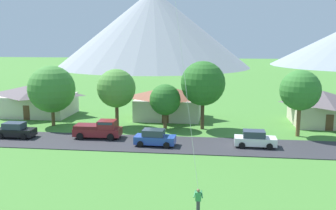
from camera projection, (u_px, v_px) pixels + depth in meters
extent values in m
cube|color=#2D2D33|center=(184.00, 145.00, 39.66)|extent=(160.00, 6.50, 0.08)
cone|color=#8E939E|center=(153.00, 29.00, 144.40)|extent=(73.48, 73.48, 29.01)
cube|color=beige|center=(168.00, 108.00, 52.71)|extent=(8.78, 6.41, 2.85)
pyramid|color=brown|center=(168.00, 92.00, 52.33)|extent=(9.48, 6.92, 1.57)
cube|color=brown|center=(165.00, 116.00, 49.64)|extent=(0.90, 0.06, 2.00)
cube|color=beige|center=(38.00, 105.00, 55.04)|extent=(9.66, 6.99, 2.96)
pyramid|color=#564C51|center=(37.00, 89.00, 54.64)|extent=(10.44, 7.55, 1.63)
cube|color=brown|center=(26.00, 113.00, 51.69)|extent=(0.90, 0.06, 2.00)
cube|color=beige|center=(321.00, 113.00, 49.25)|extent=(7.31, 7.55, 2.81)
pyramid|color=#564C51|center=(323.00, 97.00, 48.87)|extent=(7.90, 8.15, 1.54)
cube|color=brown|center=(330.00, 123.00, 45.61)|extent=(0.90, 0.06, 2.00)
cylinder|color=brown|center=(117.00, 114.00, 47.82)|extent=(0.44, 0.44, 3.07)
sphere|color=#4C8938|center=(116.00, 88.00, 47.24)|extent=(4.81, 4.81, 4.81)
cylinder|color=brown|center=(53.00, 116.00, 48.32)|extent=(0.44, 0.44, 2.50)
sphere|color=#3D7F33|center=(52.00, 89.00, 47.71)|extent=(5.91, 5.91, 5.91)
cylinder|color=brown|center=(165.00, 120.00, 46.64)|extent=(0.44, 0.44, 2.21)
sphere|color=#286623|center=(165.00, 100.00, 46.20)|extent=(3.81, 3.81, 3.81)
cylinder|color=#4C3823|center=(202.00, 115.00, 46.40)|extent=(0.44, 0.44, 3.64)
sphere|color=#286623|center=(203.00, 83.00, 45.73)|extent=(5.39, 5.39, 5.39)
cylinder|color=brown|center=(298.00, 121.00, 43.00)|extent=(0.44, 0.44, 3.59)
sphere|color=#33752D|center=(300.00, 90.00, 42.38)|extent=(4.55, 4.55, 4.55)
cube|color=white|center=(255.00, 141.00, 38.78)|extent=(4.24, 1.89, 0.80)
cube|color=#2D3847|center=(254.00, 134.00, 38.67)|extent=(2.23, 1.63, 0.68)
cylinder|color=black|center=(268.00, 142.00, 39.53)|extent=(0.65, 0.25, 0.64)
cylinder|color=black|center=(270.00, 147.00, 37.73)|extent=(0.65, 0.25, 0.64)
cylinder|color=black|center=(241.00, 141.00, 39.92)|extent=(0.65, 0.25, 0.64)
cylinder|color=black|center=(242.00, 145.00, 38.13)|extent=(0.65, 0.25, 0.64)
cube|color=black|center=(16.00, 132.00, 42.43)|extent=(4.22, 1.84, 0.80)
cube|color=#2D3847|center=(14.00, 126.00, 42.32)|extent=(2.21, 1.60, 0.68)
cylinder|color=black|center=(31.00, 133.00, 43.22)|extent=(0.64, 0.25, 0.64)
cylinder|color=black|center=(23.00, 137.00, 41.42)|extent=(0.64, 0.25, 0.64)
cylinder|color=black|center=(9.00, 132.00, 43.53)|extent=(0.64, 0.25, 0.64)
cylinder|color=black|center=(0.00, 136.00, 41.74)|extent=(0.64, 0.25, 0.64)
cube|color=#2847A8|center=(155.00, 140.00, 39.26)|extent=(4.26, 1.94, 0.80)
cube|color=#2D3847|center=(154.00, 133.00, 39.15)|extent=(2.25, 1.66, 0.68)
cylinder|color=black|center=(169.00, 140.00, 39.99)|extent=(0.65, 0.26, 0.64)
cylinder|color=black|center=(166.00, 145.00, 38.20)|extent=(0.65, 0.26, 0.64)
cylinder|color=black|center=(144.00, 139.00, 40.42)|extent=(0.65, 0.26, 0.64)
cylinder|color=black|center=(140.00, 144.00, 38.63)|extent=(0.65, 0.26, 0.64)
cube|color=maroon|center=(98.00, 132.00, 42.26)|extent=(5.25, 2.13, 0.84)
cube|color=maroon|center=(107.00, 124.00, 41.99)|extent=(1.95, 1.89, 0.90)
cube|color=#2D3847|center=(107.00, 122.00, 41.95)|extent=(1.66, 1.92, 0.28)
cube|color=maroon|center=(87.00, 126.00, 42.26)|extent=(2.75, 2.03, 0.36)
cylinder|color=black|center=(115.00, 132.00, 43.14)|extent=(0.77, 0.30, 0.76)
cylinder|color=black|center=(110.00, 137.00, 41.14)|extent=(0.77, 0.30, 0.76)
cylinder|color=black|center=(86.00, 132.00, 43.47)|extent=(0.77, 0.30, 0.76)
cylinder|color=black|center=(80.00, 136.00, 41.48)|extent=(0.77, 0.30, 0.76)
cylinder|color=#3D3D42|center=(198.00, 207.00, 24.13)|extent=(0.24, 0.24, 0.88)
cube|color=#388E51|center=(198.00, 196.00, 24.00)|extent=(0.36, 0.22, 0.58)
sphere|color=brown|center=(198.00, 191.00, 23.93)|extent=(0.21, 0.21, 0.21)
cylinder|color=#388E51|center=(195.00, 194.00, 24.06)|extent=(0.18, 0.55, 0.37)
cylinder|color=#388E51|center=(202.00, 194.00, 24.01)|extent=(0.18, 0.55, 0.37)
cylinder|color=silver|center=(182.00, 57.00, 24.41)|extent=(2.50, 3.64, 16.57)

